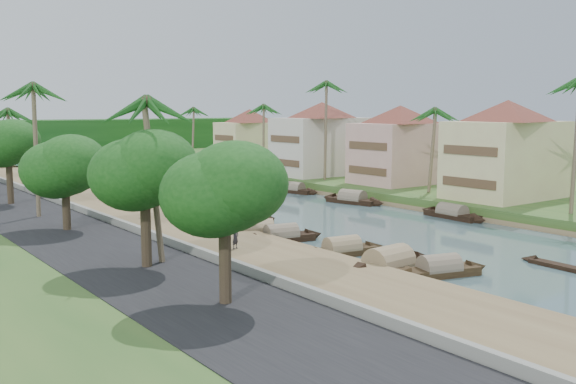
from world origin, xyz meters
TOP-DOWN VIEW (x-y plane):
  - ground at (0.00, 0.00)m, footprint 220.00×220.00m
  - left_bank at (-16.00, 20.00)m, footprint 10.00×180.00m
  - right_bank at (19.00, 20.00)m, footprint 16.00×180.00m
  - road at (-24.50, 20.00)m, footprint 8.00×180.00m
  - retaining_wall at (-20.20, 20.00)m, footprint 0.40×180.00m
  - far_right_fill at (56.00, 20.00)m, footprint 60.00×220.00m
  - treeline at (0.00, 100.00)m, footprint 120.00×14.00m
  - bridge at (0.00, 72.00)m, footprint 28.00×4.00m
  - building_near at (18.99, -2.00)m, footprint 14.85×14.85m
  - building_mid at (19.99, 14.00)m, footprint 14.11×14.11m
  - building_far at (18.99, 28.00)m, footprint 15.59×15.59m
  - building_distant at (19.99, 48.00)m, footprint 12.62×12.62m
  - sampan_0 at (-7.95, -15.94)m, footprint 7.50×3.45m
  - sampan_1 at (-9.71, -13.24)m, footprint 8.75×2.56m
  - sampan_2 at (-9.00, -7.90)m, footprint 7.51×2.74m
  - sampan_3 at (-9.66, -1.36)m, footprint 7.61×3.06m
  - sampan_4 at (-10.49, 0.97)m, footprint 8.04×5.03m
  - sampan_5 at (-8.24, 5.97)m, footprint 7.14×2.24m
  - sampan_6 at (-9.38, 7.39)m, footprint 8.09×3.84m
  - sampan_7 at (-9.65, 6.96)m, footprint 8.46×3.58m
  - sampan_8 at (-8.05, 10.87)m, footprint 8.12×3.32m
  - sampan_9 at (-8.30, 15.04)m, footprint 7.56×2.42m
  - sampan_10 at (-10.15, 17.33)m, footprint 6.69×2.03m
  - sampan_11 at (-8.77, 20.33)m, footprint 9.32×2.72m
  - sampan_12 at (-9.42, 23.28)m, footprint 7.30×2.84m
  - sampan_13 at (-10.21, 27.06)m, footprint 7.67×2.98m
  - sampan_14 at (10.02, -2.46)m, footprint 2.03×8.36m
  - sampan_15 at (8.96, 10.57)m, footprint 3.63×8.47m
  - sampan_16 at (9.10, 21.66)m, footprint 3.34×8.02m
  - canoe_0 at (0.08, -19.74)m, footprint 1.21×6.80m
  - canoe_1 at (-8.42, -0.80)m, footprint 5.01×1.41m
  - canoe_2 at (-10.08, 18.27)m, footprint 4.87×2.97m
  - palm_1 at (16.00, 5.52)m, footprint 3.20×3.20m
  - palm_2 at (15.00, 22.49)m, footprint 3.20×3.20m
  - palm_3 at (16.00, 38.20)m, footprint 3.20×3.20m
  - palm_4 at (-23.00, -7.22)m, footprint 3.20×3.20m
  - palm_5 at (-24.00, 14.01)m, footprint 3.20×3.20m
  - palm_6 at (-22.00, 31.30)m, footprint 3.20×3.20m
  - palm_7 at (14.00, 56.89)m, footprint 3.20×3.20m
  - tree_0 at (-24.00, -16.45)m, footprint 4.92×4.92m
  - tree_1 at (-24.00, -7.65)m, footprint 5.15×5.15m
  - tree_2 at (-24.00, 6.65)m, footprint 5.31×5.31m
  - tree_3 at (-24.00, 23.32)m, footprint 5.06×5.06m
  - tree_6 at (24.00, 29.86)m, footprint 4.71×4.71m
  - person_near at (-15.91, -4.47)m, footprint 0.68×0.56m
  - person_far at (-15.38, 11.66)m, footprint 0.95×0.95m

SIDE VIEW (x-z plane):
  - ground at x=0.00m, z-range 0.00..0.00m
  - canoe_1 at x=-8.42m, z-range -0.30..0.50m
  - canoe_2 at x=-10.08m, z-range -0.27..0.47m
  - canoe_0 at x=0.08m, z-range -0.35..0.55m
  - left_bank at x=-16.00m, z-range 0.00..0.80m
  - sampan_12 at x=-9.42m, z-range -0.49..1.29m
  - sampan_10 at x=-10.15m, z-range -0.53..1.34m
  - sampan_9 at x=-8.30m, z-range -0.55..1.37m
  - sampan_16 at x=9.10m, z-range -0.57..1.39m
  - sampan_0 at x=-7.95m, z-range -0.58..1.40m
  - sampan_2 at x=-9.00m, z-range -0.58..1.40m
  - sampan_14 at x=10.02m, z-range -0.61..1.43m
  - sampan_3 at x=-9.66m, z-range -0.61..1.43m
  - sampan_13 at x=-10.21m, z-range -0.63..1.45m
  - sampan_7 at x=-9.65m, z-range -0.69..1.52m
  - sampan_15 at x=8.96m, z-range -0.70..1.53m
  - sampan_5 at x=-8.24m, z-range -0.71..1.54m
  - sampan_4 at x=-10.49m, z-range -0.72..1.56m
  - sampan_6 at x=-9.38m, z-range -0.75..1.59m
  - sampan_8 at x=-8.05m, z-range -0.79..1.63m
  - sampan_1 at x=-9.71m, z-range -0.84..1.69m
  - sampan_11 at x=-8.77m, z-range -0.87..1.72m
  - far_right_fill at x=56.00m, z-range 0.00..1.15m
  - right_bank at x=19.00m, z-range 0.00..1.20m
  - road at x=-24.50m, z-range 0.00..1.40m
  - retaining_wall at x=-20.20m, z-range 0.80..1.90m
  - person_far at x=-15.38m, z-range 0.80..2.36m
  - person_near at x=-15.91m, z-range 0.80..2.40m
  - bridge at x=0.00m, z-range 0.52..2.92m
  - treeline at x=0.00m, z-range 0.00..8.00m
  - building_distant at x=19.99m, z-range 1.28..10.48m
  - tree_2 at x=-24.00m, z-range 2.64..9.62m
  - building_mid at x=19.99m, z-range 1.28..10.98m
  - building_near at x=18.99m, z-range 1.28..11.48m
  - building_far at x=18.99m, z-range 1.28..11.48m
  - tree_0 at x=-24.00m, z-range 3.01..10.47m
  - tree_1 at x=-24.00m, z-range 3.07..10.81m
  - tree_6 at x=24.00m, z-range 3.05..10.83m
  - tree_3 at x=-24.00m, z-range 3.17..11.07m
  - palm_6 at x=-22.00m, z-range 4.88..15.34m
  - palm_1 at x=16.00m, z-range 4.80..15.52m
  - palm_7 at x=14.00m, z-range 4.84..15.66m
  - palm_3 at x=16.00m, z-range 5.04..16.28m
  - palm_4 at x=-23.00m, z-range 5.21..16.37m
  - palm_5 at x=-24.00m, z-range 5.86..18.44m
  - palm_2 at x=15.00m, z-range 6.39..20.56m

